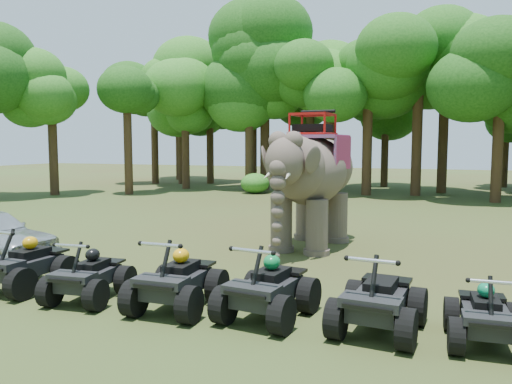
# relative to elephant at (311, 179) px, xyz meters

# --- Properties ---
(ground) EXTENTS (110.00, 110.00, 0.00)m
(ground) POSITION_rel_elephant_xyz_m (-0.58, -4.34, -2.03)
(ground) COLOR #47381E
(ground) RESTS_ON ground
(elephant) EXTENTS (2.54, 5.00, 4.06)m
(elephant) POSITION_rel_elephant_xyz_m (0.00, 0.00, 0.00)
(elephant) COLOR #4C3E37
(elephant) RESTS_ON ground
(atv_0) EXTENTS (1.43, 1.90, 1.36)m
(atv_0) POSITION_rel_elephant_xyz_m (-4.55, -6.44, -1.35)
(atv_0) COLOR black
(atv_0) RESTS_ON ground
(atv_1) EXTENTS (1.37, 1.77, 1.23)m
(atv_1) POSITION_rel_elephant_xyz_m (-2.80, -6.58, -1.42)
(atv_1) COLOR black
(atv_1) RESTS_ON ground
(atv_2) EXTENTS (1.40, 1.89, 1.37)m
(atv_2) POSITION_rel_elephant_xyz_m (-0.90, -6.45, -1.34)
(atv_2) COLOR black
(atv_2) RESTS_ON ground
(atv_3) EXTENTS (1.55, 1.99, 1.36)m
(atv_3) POSITION_rel_elephant_xyz_m (0.82, -6.32, -1.35)
(atv_3) COLOR black
(atv_3) RESTS_ON ground
(atv_4) EXTENTS (1.49, 1.94, 1.35)m
(atv_4) POSITION_rel_elephant_xyz_m (2.73, -6.30, -1.35)
(atv_4) COLOR black
(atv_4) RESTS_ON ground
(atv_5) EXTENTS (1.21, 1.61, 1.15)m
(atv_5) POSITION_rel_elephant_xyz_m (4.33, -6.29, -1.45)
(atv_5) COLOR black
(atv_5) RESTS_ON ground
(tree_0) EXTENTS (6.61, 6.61, 9.45)m
(tree_0) POSITION_rel_elephant_xyz_m (-0.58, 15.93, 2.69)
(tree_0) COLOR #195114
(tree_0) RESTS_ON ground
(tree_1) EXTENTS (6.86, 6.86, 9.79)m
(tree_1) POSITION_rel_elephant_xyz_m (3.66, 18.99, 2.87)
(tree_1) COLOR #195114
(tree_1) RESTS_ON ground
(tree_2) EXTENTS (5.76, 5.76, 8.23)m
(tree_2) POSITION_rel_elephant_xyz_m (6.33, 14.34, 2.08)
(tree_2) COLOR #195114
(tree_2) RESTS_ON ground
(tree_27) EXTENTS (5.25, 5.25, 7.50)m
(tree_27) POSITION_rel_elephant_xyz_m (-18.28, 9.49, 1.72)
(tree_27) COLOR #195114
(tree_27) RESTS_ON ground
(tree_28) EXTENTS (4.66, 4.66, 6.66)m
(tree_28) POSITION_rel_elephant_xyz_m (-14.24, 11.32, 1.30)
(tree_28) COLOR #195114
(tree_28) RESTS_ON ground
(tree_29) EXTENTS (5.36, 5.36, 7.66)m
(tree_29) POSITION_rel_elephant_xyz_m (-12.86, 16.03, 1.80)
(tree_29) COLOR #195114
(tree_29) RESTS_ON ground
(tree_30) EXTENTS (5.49, 5.49, 7.84)m
(tree_30) POSITION_rel_elephant_xyz_m (-8.14, 15.92, 1.89)
(tree_30) COLOR #195114
(tree_30) RESTS_ON ground
(tree_31) EXTENTS (6.13, 6.13, 8.75)m
(tree_31) POSITION_rel_elephant_xyz_m (-4.67, 18.21, 2.34)
(tree_31) COLOR #195114
(tree_31) RESTS_ON ground
(tree_32) EXTENTS (6.88, 6.88, 9.83)m
(tree_32) POSITION_rel_elephant_xyz_m (-8.71, 18.06, 2.88)
(tree_32) COLOR #195114
(tree_32) RESTS_ON ground
(tree_33) EXTENTS (5.58, 5.58, 7.98)m
(tree_33) POSITION_rel_elephant_xyz_m (-17.27, 19.22, 1.96)
(tree_33) COLOR #195114
(tree_33) RESTS_ON ground
(tree_34) EXTENTS (4.94, 4.94, 7.05)m
(tree_34) POSITION_rel_elephant_xyz_m (7.81, 24.95, 1.50)
(tree_34) COLOR #195114
(tree_34) RESTS_ON ground
(tree_35) EXTENTS (6.96, 6.96, 9.95)m
(tree_35) POSITION_rel_elephant_xyz_m (-17.64, 23.73, 2.94)
(tree_35) COLOR #195114
(tree_35) RESTS_ON ground
(tree_36) EXTENTS (5.92, 5.92, 8.45)m
(tree_36) POSITION_rel_elephant_xyz_m (-13.31, 20.86, 2.20)
(tree_36) COLOR #195114
(tree_36) RESTS_ON ground
(tree_39) EXTENTS (6.57, 6.57, 9.38)m
(tree_39) POSITION_rel_elephant_xyz_m (-15.18, 19.72, 2.66)
(tree_39) COLOR #195114
(tree_39) RESTS_ON ground
(tree_40) EXTENTS (6.29, 6.29, 8.99)m
(tree_40) POSITION_rel_elephant_xyz_m (-2.86, 15.98, 2.47)
(tree_40) COLOR #195114
(tree_40) RESTS_ON ground
(tree_41) EXTENTS (7.67, 7.67, 10.95)m
(tree_41) POSITION_rel_elephant_xyz_m (-7.58, 17.40, 3.45)
(tree_41) COLOR #195114
(tree_41) RESTS_ON ground
(tree_42) EXTENTS (6.85, 6.85, 9.78)m
(tree_42) POSITION_rel_elephant_xyz_m (2.21, 16.68, 2.86)
(tree_42) COLOR #195114
(tree_42) RESTS_ON ground
(tree_43) EXTENTS (7.23, 7.23, 10.33)m
(tree_43) POSITION_rel_elephant_xyz_m (-15.83, 21.26, 3.14)
(tree_43) COLOR #195114
(tree_43) RESTS_ON ground
(tree_44) EXTENTS (5.77, 5.77, 8.24)m
(tree_44) POSITION_rel_elephant_xyz_m (-5.53, 22.15, 2.09)
(tree_44) COLOR #195114
(tree_44) RESTS_ON ground
(tree_45) EXTENTS (5.06, 5.06, 7.22)m
(tree_45) POSITION_rel_elephant_xyz_m (-0.23, 22.49, 1.58)
(tree_45) COLOR #195114
(tree_45) RESTS_ON ground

